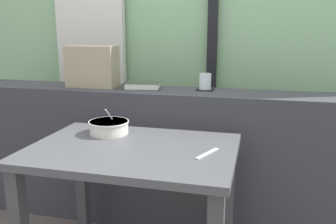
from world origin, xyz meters
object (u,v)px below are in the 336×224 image
(coaster_square, at_px, (205,90))
(fork_utensil, at_px, (207,153))
(closed_book, at_px, (142,85))
(throw_pillow, at_px, (92,67))
(juice_glass, at_px, (205,82))
(breakfast_table, at_px, (133,171))
(soup_bowl, at_px, (109,127))

(coaster_square, xyz_separation_m, fork_utensil, (0.11, -0.66, -0.17))
(closed_book, relative_size, throw_pillow, 0.74)
(juice_glass, height_order, throw_pillow, throw_pillow)
(breakfast_table, relative_size, juice_glass, 9.96)
(throw_pillow, bearing_deg, soup_bowl, -55.62)
(closed_book, bearing_deg, soup_bowl, -95.98)
(breakfast_table, relative_size, coaster_square, 9.56)
(breakfast_table, height_order, soup_bowl, soup_bowl)
(breakfast_table, distance_m, fork_utensil, 0.37)
(closed_book, bearing_deg, coaster_square, 7.48)
(fork_utensil, bearing_deg, throw_pillow, 167.40)
(breakfast_table, relative_size, soup_bowl, 4.56)
(breakfast_table, xyz_separation_m, fork_utensil, (0.35, -0.01, 0.12))
(throw_pillow, xyz_separation_m, fork_utensil, (0.83, -0.60, -0.30))
(soup_bowl, bearing_deg, throw_pillow, 124.38)
(closed_book, distance_m, soup_bowl, 0.45)
(throw_pillow, bearing_deg, fork_utensil, -35.94)
(closed_book, height_order, fork_utensil, closed_book)
(breakfast_table, height_order, fork_utensil, fork_utensil)
(coaster_square, height_order, soup_bowl, coaster_square)
(breakfast_table, xyz_separation_m, juice_glass, (0.24, 0.65, 0.34))
(breakfast_table, relative_size, fork_utensil, 5.63)
(closed_book, bearing_deg, breakfast_table, -76.01)
(breakfast_table, distance_m, throw_pillow, 0.87)
(soup_bowl, bearing_deg, breakfast_table, -42.23)
(coaster_square, bearing_deg, juice_glass, 0.00)
(coaster_square, distance_m, throw_pillow, 0.73)
(coaster_square, height_order, juice_glass, juice_glass)
(juice_glass, distance_m, fork_utensil, 0.70)
(juice_glass, xyz_separation_m, soup_bowl, (-0.43, -0.47, -0.19))
(coaster_square, distance_m, fork_utensil, 0.69)
(coaster_square, bearing_deg, soup_bowl, -132.33)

